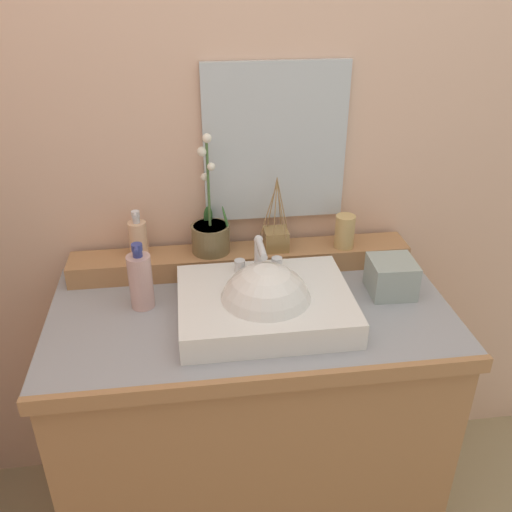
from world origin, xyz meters
TOP-DOWN VIEW (x-y plane):
  - wall_back at (0.00, 0.41)m, footprint 2.73×0.20m
  - vanity_cabinet at (0.00, -0.00)m, footprint 1.15×0.62m
  - back_ledge at (0.00, 0.23)m, footprint 1.08×0.12m
  - sink_basin at (0.03, -0.06)m, footprint 0.47×0.37m
  - potted_plant at (-0.10, 0.24)m, footprint 0.12×0.12m
  - soap_dispenser at (-0.32, 0.24)m, footprint 0.06×0.06m
  - tumbler_cup at (0.33, 0.21)m, footprint 0.06×0.06m
  - reed_diffuser at (0.11, 0.23)m, footprint 0.09×0.09m
  - lotion_bottle at (-0.31, 0.05)m, footprint 0.07×0.07m
  - tissue_box at (0.43, 0.03)m, footprint 0.13×0.13m
  - mirror at (0.11, 0.30)m, footprint 0.44×0.02m

SIDE VIEW (x-z plane):
  - vanity_cabinet at x=0.00m, z-range 0.00..0.89m
  - back_ledge at x=0.00m, z-range 0.88..0.95m
  - sink_basin at x=0.03m, z-range 0.78..1.06m
  - tissue_box at x=0.43m, z-range 0.88..0.99m
  - lotion_bottle at x=-0.31m, z-range 0.87..1.07m
  - reed_diffuser at x=0.11m, z-range 0.87..1.11m
  - tumbler_cup at x=0.33m, z-range 0.95..1.06m
  - soap_dispenser at x=-0.32m, z-range 0.94..1.08m
  - potted_plant at x=-0.10m, z-range 0.82..1.20m
  - mirror at x=0.11m, z-range 1.03..1.51m
  - wall_back at x=0.00m, z-range 0.00..2.78m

